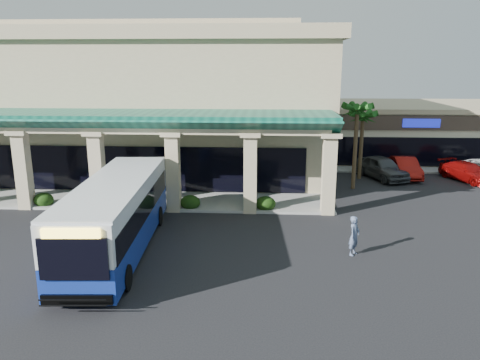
# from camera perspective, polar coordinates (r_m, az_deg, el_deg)

# --- Properties ---
(ground) EXTENTS (110.00, 110.00, 0.00)m
(ground) POSITION_cam_1_polar(r_m,az_deg,el_deg) (22.85, -3.05, -7.87)
(ground) COLOR black
(main_building) EXTENTS (30.80, 14.80, 11.35)m
(main_building) POSITION_cam_1_polar(r_m,az_deg,el_deg) (38.61, -12.53, 9.46)
(main_building) COLOR tan
(main_building) RESTS_ON ground
(arcade) EXTENTS (30.00, 6.20, 5.70)m
(arcade) POSITION_cam_1_polar(r_m,az_deg,el_deg) (30.29, -16.90, 2.63)
(arcade) COLOR #0D4F3F
(arcade) RESTS_ON ground
(strip_mall) EXTENTS (22.50, 12.50, 4.90)m
(strip_mall) POSITION_cam_1_polar(r_m,az_deg,el_deg) (48.07, 22.31, 5.71)
(strip_mall) COLOR beige
(strip_mall) RESTS_ON ground
(palm_0) EXTENTS (2.40, 2.40, 6.60)m
(palm_0) POSITION_cam_1_polar(r_m,az_deg,el_deg) (33.05, 13.91, 4.52)
(palm_0) COLOR #164712
(palm_0) RESTS_ON ground
(palm_1) EXTENTS (2.40, 2.40, 5.80)m
(palm_1) POSITION_cam_1_polar(r_m,az_deg,el_deg) (36.21, 14.59, 4.64)
(palm_1) COLOR #164712
(palm_1) RESTS_ON ground
(broadleaf_tree) EXTENTS (2.60, 2.60, 4.81)m
(broadleaf_tree) POSITION_cam_1_polar(r_m,az_deg,el_deg) (40.85, 10.46, 5.17)
(broadleaf_tree) COLOR black
(broadleaf_tree) RESTS_ON ground
(transit_bus) EXTENTS (3.50, 12.17, 3.36)m
(transit_bus) POSITION_cam_1_polar(r_m,az_deg,el_deg) (22.27, -14.74, -4.32)
(transit_bus) COLOR #16329B
(transit_bus) RESTS_ON ground
(pedestrian) EXTENTS (0.73, 0.80, 1.83)m
(pedestrian) POSITION_cam_1_polar(r_m,az_deg,el_deg) (21.99, 13.75, -6.61)
(pedestrian) COLOR #4E5C7A
(pedestrian) RESTS_ON ground
(car_silver) EXTENTS (3.67, 5.41, 1.71)m
(car_silver) POSITION_cam_1_polar(r_m,az_deg,el_deg) (37.03, 16.92, 1.46)
(car_silver) COLOR #3F4143
(car_silver) RESTS_ON ground
(car_white) EXTENTS (1.69, 4.68, 1.54)m
(car_white) POSITION_cam_1_polar(r_m,az_deg,el_deg) (38.08, 19.46, 1.46)
(car_white) COLOR maroon
(car_white) RESTS_ON ground
(car_red) EXTENTS (3.55, 5.06, 1.36)m
(car_red) POSITION_cam_1_polar(r_m,az_deg,el_deg) (38.68, 26.00, 0.89)
(car_red) COLOR maroon
(car_red) RESTS_ON ground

